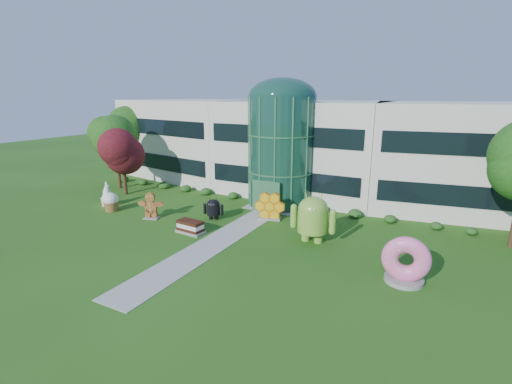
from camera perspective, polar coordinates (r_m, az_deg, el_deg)
The scene contains 14 objects.
ground at distance 25.33m, azimuth -7.74°, elevation -8.62°, with size 140.00×140.00×0.00m, color #215114.
building at distance 39.56m, azimuth 7.56°, elevation 6.93°, with size 46.00×15.00×9.30m, color beige, non-canonical shape.
atrium at distance 34.04m, azimuth 3.93°, elevation 6.16°, with size 6.00×6.00×9.80m, color #194738.
walkway at distance 26.83m, azimuth -5.23°, elevation -7.12°, with size 2.40×20.00×0.04m, color #9E9E93.
tree_red at distance 39.96m, azimuth -19.73°, elevation 3.86°, with size 4.00×4.00×6.00m, color #3F0C14, non-canonical shape.
trees_backdrop at distance 35.05m, azimuth 4.59°, elevation 5.24°, with size 52.00×8.00×8.40m, color #134D14, non-canonical shape.
android_green at distance 25.88m, azimuth 8.73°, elevation -3.60°, with size 3.38×2.25×3.83m, color #79B038, non-canonical shape.
android_black at distance 30.58m, azimuth -6.58°, elevation -2.40°, with size 1.78×1.19×2.02m, color black, non-canonical shape.
donut at distance 22.01m, azimuth 22.08°, elevation -9.53°, with size 2.61×1.25×2.71m, color #D75182, non-canonical shape.
gingerbread at distance 31.78m, azimuth -15.89°, elevation -1.99°, with size 2.45×0.94×2.26m, color brown, non-canonical shape.
ice_cream_sandwich at distance 28.06m, azimuth -10.07°, elevation -5.29°, with size 2.15×1.08×0.96m, color black, non-canonical shape.
honeycomb at distance 30.39m, azimuth 2.14°, elevation -2.37°, with size 2.64×0.94×2.07m, color gold, non-canonical shape.
froyo at distance 36.77m, azimuth -21.92°, elevation -0.23°, with size 1.33×1.33×2.28m, color white, non-canonical shape.
cupcake at distance 35.03m, azimuth -21.39°, elevation -1.41°, with size 1.39×1.39×1.66m, color white, non-canonical shape.
Camera 1 is at (13.89, -18.65, 10.05)m, focal length 26.00 mm.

